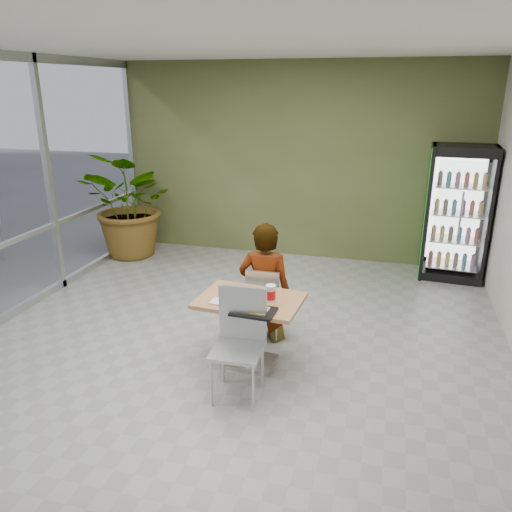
% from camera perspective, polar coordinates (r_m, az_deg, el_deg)
% --- Properties ---
extents(ground, '(7.00, 7.00, 0.00)m').
position_cam_1_polar(ground, '(5.64, -2.69, -10.94)').
color(ground, gray).
rests_on(ground, ground).
extents(room_envelope, '(6.00, 7.00, 3.20)m').
position_cam_1_polar(room_envelope, '(5.04, -2.96, 5.03)').
color(room_envelope, silver).
rests_on(room_envelope, ground).
extents(dining_table, '(1.10, 0.81, 0.75)m').
position_cam_1_polar(dining_table, '(5.19, -0.68, -7.02)').
color(dining_table, tan).
rests_on(dining_table, ground).
extents(chair_far, '(0.39, 0.39, 0.87)m').
position_cam_1_polar(chair_far, '(5.72, 0.92, -4.80)').
color(chair_far, '#B3B6B8').
rests_on(chair_far, ground).
extents(chair_near, '(0.48, 0.48, 1.04)m').
position_cam_1_polar(chair_near, '(4.72, -1.84, -8.89)').
color(chair_near, '#B3B6B8').
rests_on(chair_near, ground).
extents(seated_woman, '(0.63, 0.41, 1.68)m').
position_cam_1_polar(seated_woman, '(5.74, 1.01, -4.32)').
color(seated_woman, black).
rests_on(seated_woman, ground).
extents(pizza_plate, '(0.35, 0.33, 0.03)m').
position_cam_1_polar(pizza_plate, '(5.12, -1.79, -4.57)').
color(pizza_plate, silver).
rests_on(pizza_plate, dining_table).
extents(soda_cup, '(0.10, 0.10, 0.18)m').
position_cam_1_polar(soda_cup, '(4.99, 1.69, -4.35)').
color(soda_cup, silver).
rests_on(soda_cup, dining_table).
extents(napkin_stack, '(0.16, 0.16, 0.02)m').
position_cam_1_polar(napkin_stack, '(5.01, -4.33, -5.24)').
color(napkin_stack, silver).
rests_on(napkin_stack, dining_table).
extents(cafeteria_tray, '(0.43, 0.32, 0.02)m').
position_cam_1_polar(cafeteria_tray, '(4.79, -0.28, -6.36)').
color(cafeteria_tray, black).
rests_on(cafeteria_tray, dining_table).
extents(beverage_fridge, '(0.96, 0.77, 2.00)m').
position_cam_1_polar(beverage_fridge, '(8.04, 22.00, 4.55)').
color(beverage_fridge, black).
rests_on(beverage_fridge, ground).
extents(potted_plant, '(2.03, 1.90, 1.80)m').
position_cam_1_polar(potted_plant, '(8.69, -13.91, 5.72)').
color(potted_plant, '#2D5C25').
rests_on(potted_plant, ground).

